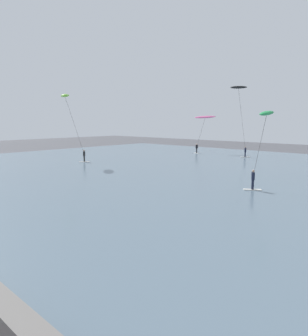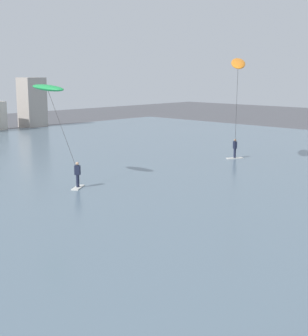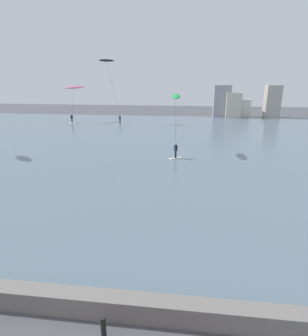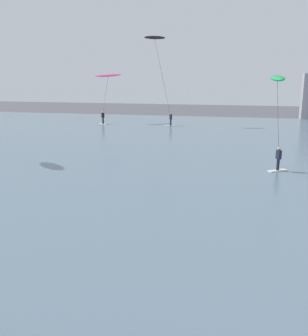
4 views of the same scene
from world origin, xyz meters
The scene contains 2 objects.
kitesurfer_orange centered at (15.99, 22.16, 7.22)m, with size 4.68×3.57×8.33m.
kitesurfer_green centered at (2.17, 26.77, 5.57)m, with size 1.54×4.53×6.46m.
Camera 2 is at (-16.08, 0.38, 7.19)m, focal length 52.81 mm.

